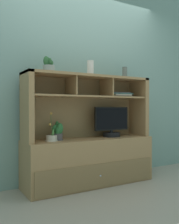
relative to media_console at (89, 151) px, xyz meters
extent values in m
cube|color=#A09588|center=(0.00, -0.01, -0.42)|extent=(6.00, 6.00, 0.02)
cube|color=gray|center=(0.00, 0.26, 0.99)|extent=(6.00, 0.02, 2.80)
cube|color=#9F774C|center=(0.00, -0.01, -0.12)|extent=(1.65, 0.48, 0.57)
cube|color=olive|center=(0.00, -0.25, -0.25)|extent=(1.58, 0.01, 0.28)
sphere|color=silver|center=(0.00, -0.26, -0.25)|extent=(0.02, 0.02, 0.02)
cube|color=#9F774C|center=(-0.79, -0.01, 0.55)|extent=(0.06, 0.37, 0.78)
cube|color=#9F774C|center=(0.79, -0.01, 0.55)|extent=(0.06, 0.37, 0.78)
cube|color=olive|center=(0.00, 0.17, 0.54)|extent=(1.59, 0.02, 0.75)
cube|color=#9F774C|center=(0.00, -0.01, 0.93)|extent=(1.65, 0.37, 0.03)
cube|color=#9F774C|center=(0.00, -0.01, 0.68)|extent=(1.53, 0.33, 0.02)
cube|color=#9F774C|center=(-0.25, -0.01, 0.80)|extent=(0.02, 0.31, 0.22)
cube|color=#9F774C|center=(0.25, -0.01, 0.80)|extent=(0.02, 0.31, 0.22)
cylinder|color=black|center=(0.34, 0.00, 0.19)|extent=(0.22, 0.22, 0.06)
cylinder|color=black|center=(0.34, 0.00, 0.23)|extent=(0.04, 0.04, 0.03)
cube|color=black|center=(0.34, 0.00, 0.40)|extent=(0.51, 0.03, 0.31)
cube|color=black|center=(0.34, -0.02, 0.40)|extent=(0.48, 0.00, 0.28)
cylinder|color=beige|center=(-0.51, -0.02, 0.19)|extent=(0.13, 0.13, 0.06)
cylinder|color=beige|center=(-0.51, -0.02, 0.17)|extent=(0.15, 0.15, 0.01)
cylinder|color=#4C6B38|center=(-0.51, -0.02, 0.35)|extent=(0.02, 0.03, 0.25)
sphere|color=gold|center=(-0.53, -0.02, 0.35)|extent=(0.03, 0.03, 0.03)
sphere|color=gold|center=(-0.52, -0.03, 0.48)|extent=(0.03, 0.03, 0.03)
ellipsoid|color=#519248|center=(-0.49, -0.03, 0.26)|extent=(0.04, 0.04, 0.09)
ellipsoid|color=#519248|center=(-0.49, -0.01, 0.26)|extent=(0.05, 0.06, 0.10)
cylinder|color=#4F494D|center=(-0.42, 0.02, 0.20)|extent=(0.12, 0.12, 0.08)
cylinder|color=#4F494D|center=(-0.42, 0.02, 0.17)|extent=(0.14, 0.14, 0.01)
ellipsoid|color=#296633|center=(-0.40, 0.02, 0.32)|extent=(0.06, 0.08, 0.09)
ellipsoid|color=#296633|center=(-0.41, 0.06, 0.32)|extent=(0.05, 0.05, 0.14)
ellipsoid|color=#296633|center=(-0.44, 0.04, 0.29)|extent=(0.08, 0.05, 0.10)
ellipsoid|color=#296633|center=(-0.43, 0.00, 0.26)|extent=(0.05, 0.07, 0.11)
ellipsoid|color=#296633|center=(-0.40, -0.01, 0.30)|extent=(0.07, 0.05, 0.13)
cube|color=gray|center=(0.49, 0.05, 0.70)|extent=(0.32, 0.21, 0.02)
cube|color=beige|center=(0.49, 0.03, 0.72)|extent=(0.27, 0.25, 0.02)
cube|color=#4A7C71|center=(0.50, 0.04, 0.73)|extent=(0.36, 0.22, 0.02)
cube|color=slate|center=(0.48, 0.03, 0.75)|extent=(0.30, 0.18, 0.01)
cylinder|color=#959C98|center=(-0.53, 0.00, 0.98)|extent=(0.13, 0.13, 0.08)
cylinder|color=#959C98|center=(-0.53, 0.00, 0.95)|extent=(0.15, 0.15, 0.01)
ellipsoid|color=#29562D|center=(-0.51, 0.01, 1.06)|extent=(0.06, 0.05, 0.06)
ellipsoid|color=#29562D|center=(-0.53, 0.05, 1.07)|extent=(0.07, 0.06, 0.11)
ellipsoid|color=#29562D|center=(-0.57, 0.00, 1.07)|extent=(0.07, 0.05, 0.11)
ellipsoid|color=#29562D|center=(-0.53, -0.02, 1.07)|extent=(0.04, 0.04, 0.07)
cylinder|color=silver|center=(0.00, -0.03, 1.03)|extent=(0.08, 0.08, 0.17)
torus|color=silver|center=(0.00, -0.03, 1.12)|extent=(0.09, 0.09, 0.01)
cylinder|color=#59615B|center=(0.53, -0.03, 1.01)|extent=(0.07, 0.07, 0.14)
torus|color=#59615B|center=(0.53, -0.03, 1.09)|extent=(0.07, 0.07, 0.01)
camera|label=1|loc=(-1.59, -2.75, 0.54)|focal=40.79mm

